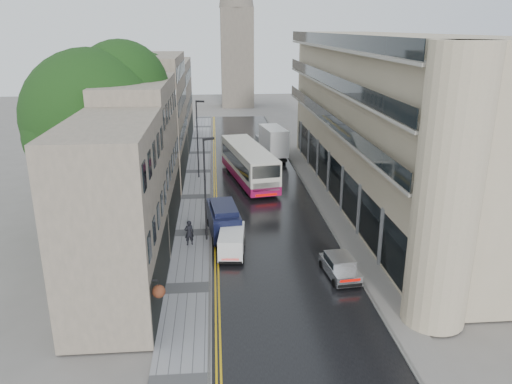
{
  "coord_description": "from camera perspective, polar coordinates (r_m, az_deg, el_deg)",
  "views": [
    {
      "loc": [
        -4.04,
        -15.31,
        14.65
      ],
      "look_at": [
        -1.25,
        18.0,
        3.56
      ],
      "focal_mm": 35.0,
      "sensor_mm": 36.0,
      "label": 1
    }
  ],
  "objects": [
    {
      "name": "white_lorry",
      "position": [
        56.28,
        1.3,
        5.28
      ],
      "size": [
        3.29,
        7.47,
        3.79
      ],
      "primitive_type": null,
      "rotation": [
        0.0,
        0.0,
        0.16
      ],
      "color": "white",
      "rests_on": "road"
    },
    {
      "name": "tree_far",
      "position": [
        49.71,
        -14.3,
        8.04
      ],
      "size": [
        9.24,
        9.24,
        12.46
      ],
      "primitive_type": null,
      "color": "black",
      "rests_on": "ground"
    },
    {
      "name": "tree_near",
      "position": [
        37.11,
        -17.93,
        5.48
      ],
      "size": [
        10.56,
        10.56,
        13.89
      ],
      "primitive_type": null,
      "color": "black",
      "rests_on": "ground"
    },
    {
      "name": "modern_block",
      "position": [
        44.39,
        14.28,
        7.87
      ],
      "size": [
        8.0,
        40.0,
        14.0
      ],
      "primitive_type": null,
      "color": "#BEAB8D",
      "rests_on": "ground"
    },
    {
      "name": "road",
      "position": [
        45.42,
        0.58,
        -0.45
      ],
      "size": [
        9.0,
        85.0,
        0.02
      ],
      "primitive_type": "cube",
      "color": "black",
      "rests_on": "ground"
    },
    {
      "name": "silver_hatchback",
      "position": [
        30.09,
        9.06,
        -9.53
      ],
      "size": [
        1.93,
        3.75,
        1.35
      ],
      "primitive_type": null,
      "rotation": [
        0.0,
        0.0,
        0.1
      ],
      "color": "silver",
      "rests_on": "road"
    },
    {
      "name": "lamp_post_far",
      "position": [
        50.05,
        -6.7,
        5.93
      ],
      "size": [
        0.89,
        0.44,
        7.73
      ],
      "primitive_type": null,
      "rotation": [
        0.0,
        0.0,
        -0.3
      ],
      "color": "black",
      "rests_on": "left_sidewalk"
    },
    {
      "name": "right_sidewalk",
      "position": [
        46.2,
        7.26,
        -0.2
      ],
      "size": [
        1.8,
        85.0,
        0.12
      ],
      "primitive_type": "cube",
      "color": "slate",
      "rests_on": "ground"
    },
    {
      "name": "white_van",
      "position": [
        32.64,
        -4.23,
        -6.67
      ],
      "size": [
        1.96,
        3.89,
        1.7
      ],
      "primitive_type": null,
      "rotation": [
        0.0,
        0.0,
        -0.09
      ],
      "color": "white",
      "rests_on": "road"
    },
    {
      "name": "old_shop_row",
      "position": [
        46.44,
        -11.48,
        7.26
      ],
      "size": [
        4.5,
        56.0,
        12.0
      ],
      "primitive_type": null,
      "color": "gray",
      "rests_on": "ground"
    },
    {
      "name": "left_sidewalk",
      "position": [
        45.26,
        -6.82,
        -0.58
      ],
      "size": [
        2.7,
        85.0,
        0.12
      ],
      "primitive_type": "cube",
      "color": "gray",
      "rests_on": "ground"
    },
    {
      "name": "cream_bus",
      "position": [
        45.96,
        -1.35,
        2.03
      ],
      "size": [
        5.08,
        12.85,
        3.42
      ],
      "primitive_type": null,
      "rotation": [
        0.0,
        0.0,
        0.18
      ],
      "color": "silver",
      "rests_on": "road"
    },
    {
      "name": "navy_van",
      "position": [
        34.97,
        -4.86,
        -4.18
      ],
      "size": [
        2.5,
        5.15,
        2.54
      ],
      "primitive_type": null,
      "rotation": [
        0.0,
        0.0,
        0.11
      ],
      "color": "black",
      "rests_on": "road"
    },
    {
      "name": "pedestrian",
      "position": [
        35.12,
        -7.65,
        -4.64
      ],
      "size": [
        0.76,
        0.6,
        1.81
      ],
      "primitive_type": "imported",
      "rotation": [
        0.0,
        0.0,
        3.43
      ],
      "color": "black",
      "rests_on": "left_sidewalk"
    },
    {
      "name": "lamp_post_near",
      "position": [
        34.9,
        -5.83,
        0.15
      ],
      "size": [
        0.83,
        0.51,
        7.37
      ],
      "primitive_type": null,
      "rotation": [
        0.0,
        0.0,
        0.43
      ],
      "color": "black",
      "rests_on": "left_sidewalk"
    }
  ]
}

